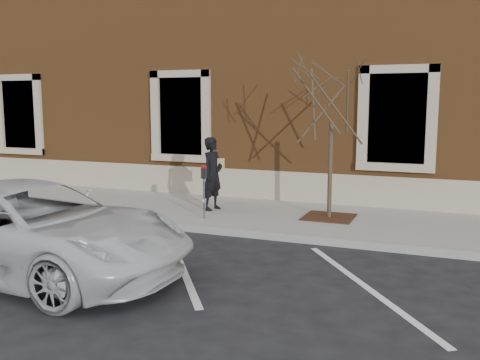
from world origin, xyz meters
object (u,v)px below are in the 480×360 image
at_px(white_truck, 29,229).
at_px(man, 213,174).
at_px(parking_meter, 204,182).
at_px(sapling, 332,95).

bearing_deg(white_truck, man, -7.39).
bearing_deg(white_truck, parking_meter, -12.28).
xyz_separation_m(man, white_truck, (-0.82, -5.30, -0.29)).
height_order(man, sapling, sapling).
bearing_deg(man, white_truck, -176.58).
bearing_deg(man, sapling, -74.66).
relative_size(man, sapling, 0.45).
bearing_deg(sapling, parking_meter, -156.85).
distance_m(sapling, white_truck, 6.96).
xyz_separation_m(sapling, white_truck, (-3.71, -5.46, -2.19)).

